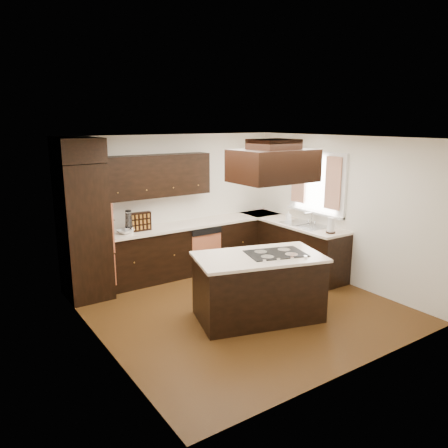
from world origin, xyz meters
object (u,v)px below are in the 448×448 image
Objects in this scene: range_hood at (273,166)px; spice_rack at (140,222)px; oven_column at (84,232)px; island at (258,288)px.

spice_rack is (-0.92, 2.33, -1.08)m from range_hood.
spice_rack is at bearing 111.50° from range_hood.
oven_column is 2.02× the size of range_hood.
island is 1.60× the size of range_hood.
range_hood is at bearing -50.26° from oven_column.
range_hood is 2.72m from spice_rack.
spice_rack is (-0.80, 2.21, 0.64)m from island.
oven_column reaches higher than spice_rack.
island is 2.43m from spice_rack.
oven_column is 5.53× the size of spice_rack.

